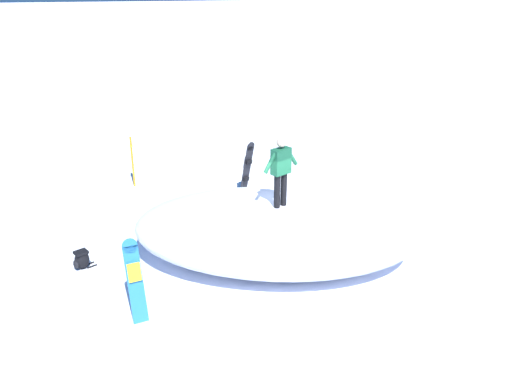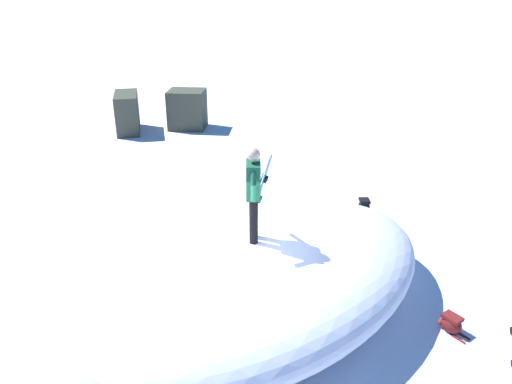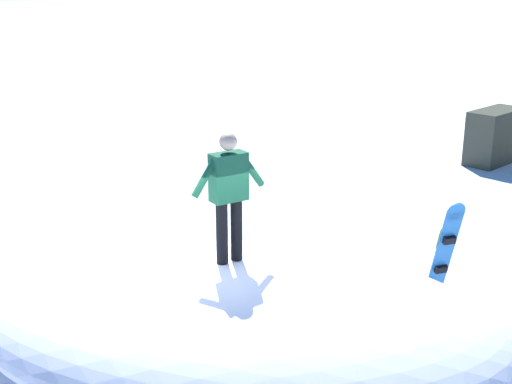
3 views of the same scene
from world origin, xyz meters
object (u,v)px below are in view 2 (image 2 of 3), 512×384
object	(u,v)px
backpack_near	(364,207)
backpack_far	(451,323)
snowboard_primary_upright	(262,185)
snowboarder_standing	(253,189)

from	to	relation	value
backpack_near	backpack_far	bearing A→B (deg)	36.39
backpack_far	snowboard_primary_upright	bearing A→B (deg)	-115.60
snowboarder_standing	backpack_near	bearing A→B (deg)	172.57
snowboard_primary_upright	backpack_far	world-z (taller)	snowboard_primary_upright
snowboarder_standing	backpack_far	size ratio (longest dim) A/B	2.82
snowboarder_standing	snowboard_primary_upright	bearing A→B (deg)	-154.76
snowboard_primary_upright	backpack_far	xyz separation A→B (m)	(2.22, 4.63, -0.67)
backpack_near	backpack_far	world-z (taller)	backpack_near
snowboard_primary_upright	backpack_far	distance (m)	5.18
snowboarder_standing	backpack_near	distance (m)	4.93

